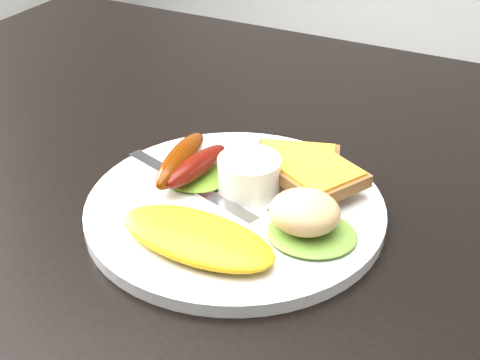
{
  "coord_description": "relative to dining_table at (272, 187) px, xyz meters",
  "views": [
    {
      "loc": [
        0.24,
        -0.54,
        1.11
      ],
      "look_at": [
        0.0,
        -0.08,
        0.78
      ],
      "focal_mm": 50.0,
      "sensor_mm": 36.0,
      "label": 1
    }
  ],
  "objects": [
    {
      "name": "dining_table",
      "position": [
        0.0,
        0.0,
        0.0
      ],
      "size": [
        1.2,
        0.8,
        0.04
      ],
      "primitive_type": "cube",
      "color": "black",
      "rests_on": "ground"
    },
    {
      "name": "person",
      "position": [
        0.07,
        0.45,
        -0.03
      ],
      "size": [
        0.52,
        0.36,
        1.4
      ],
      "primitive_type": "imported",
      "rotation": [
        0.0,
        0.0,
        3.18
      ],
      "color": "navy",
      "rests_on": "ground"
    },
    {
      "name": "toast_b",
      "position": [
        0.07,
        -0.04,
        0.05
      ],
      "size": [
        0.09,
        0.09,
        0.01
      ],
      "primitive_type": "cube",
      "rotation": [
        0.0,
        0.0,
        -0.48
      ],
      "color": "#975435",
      "rests_on": "toast_a"
    },
    {
      "name": "lettuce_right",
      "position": [
        0.09,
        -0.1,
        0.04
      ],
      "size": [
        0.09,
        0.09,
        0.01
      ],
      "primitive_type": "ellipsoid",
      "rotation": [
        0.0,
        0.0,
        0.23
      ],
      "color": "olive",
      "rests_on": "plate"
    },
    {
      "name": "fork",
      "position": [
        -0.05,
        -0.08,
        0.03
      ],
      "size": [
        0.17,
        0.07,
        0.0
      ],
      "primitive_type": "cube",
      "rotation": [
        0.0,
        0.0,
        -0.31
      ],
      "color": "#ADAFB7",
      "rests_on": "plate"
    },
    {
      "name": "toast_a",
      "position": [
        0.03,
        -0.01,
        0.04
      ],
      "size": [
        0.11,
        0.11,
        0.01
      ],
      "primitive_type": "cube",
      "rotation": [
        0.0,
        0.0,
        0.32
      ],
      "color": "#9A5330",
      "rests_on": "plate"
    },
    {
      "name": "lettuce_left",
      "position": [
        -0.06,
        -0.06,
        0.04
      ],
      "size": [
        0.09,
        0.09,
        0.01
      ],
      "primitive_type": "ellipsoid",
      "rotation": [
        0.0,
        0.0,
        -0.27
      ],
      "color": "#52851D",
      "rests_on": "plate"
    },
    {
      "name": "sausage_b",
      "position": [
        -0.05,
        -0.07,
        0.05
      ],
      "size": [
        0.03,
        0.09,
        0.02
      ],
      "primitive_type": "ellipsoid",
      "rotation": [
        0.0,
        0.0,
        -0.12
      ],
      "color": "#5F1506",
      "rests_on": "lettuce_left"
    },
    {
      "name": "plate",
      "position": [
        0.0,
        -0.09,
        0.03
      ],
      "size": [
        0.28,
        0.28,
        0.01
      ],
      "primitive_type": "cylinder",
      "color": "white",
      "rests_on": "dining_table"
    },
    {
      "name": "potato_salad",
      "position": [
        0.08,
        -0.1,
        0.06
      ],
      "size": [
        0.07,
        0.06,
        0.03
      ],
      "primitive_type": "ellipsoid",
      "rotation": [
        0.0,
        0.0,
        0.1
      ],
      "color": "beige",
      "rests_on": "lettuce_right"
    },
    {
      "name": "sausage_a",
      "position": [
        -0.07,
        -0.07,
        0.05
      ],
      "size": [
        0.04,
        0.11,
        0.03
      ],
      "primitive_type": "ellipsoid",
      "rotation": [
        0.0,
        0.0,
        0.16
      ],
      "color": "#5D1F00",
      "rests_on": "lettuce_left"
    },
    {
      "name": "omelette",
      "position": [
        0.0,
        -0.16,
        0.04
      ],
      "size": [
        0.15,
        0.08,
        0.02
      ],
      "primitive_type": "ellipsoid",
      "rotation": [
        0.0,
        0.0,
        -0.05
      ],
      "color": "yellow",
      "rests_on": "plate"
    },
    {
      "name": "ramekin",
      "position": [
        0.0,
        -0.06,
        0.05
      ],
      "size": [
        0.08,
        0.08,
        0.04
      ],
      "primitive_type": "cylinder",
      "rotation": [
        0.0,
        0.0,
        0.37
      ],
      "color": "white",
      "rests_on": "plate"
    }
  ]
}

